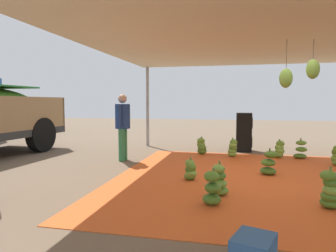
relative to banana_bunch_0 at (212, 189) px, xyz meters
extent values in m
plane|color=brown|center=(1.64, 2.23, -0.23)|extent=(40.00, 40.00, 0.00)
cube|color=#E05B23|center=(1.64, -0.77, -0.23)|extent=(5.64, 5.40, 0.01)
cylinder|color=#9EA0A5|center=(5.44, 2.53, 1.07)|extent=(0.10, 0.10, 2.61)
cube|color=beige|center=(1.64, -0.77, 2.40)|extent=(8.00, 7.00, 0.06)
cylinder|color=#4C422D|center=(1.93, -1.69, 2.20)|extent=(0.01, 0.01, 0.35)
ellipsoid|color=#75A83D|center=(1.93, -1.69, 1.82)|extent=(0.24, 0.24, 0.36)
cylinder|color=#4C422D|center=(1.84, -1.21, 2.12)|extent=(0.01, 0.01, 0.51)
ellipsoid|color=#75A83D|center=(1.84, -1.21, 1.66)|extent=(0.24, 0.24, 0.36)
ellipsoid|color=#477523|center=(0.01, 0.00, -0.15)|extent=(0.29, 0.29, 0.15)
ellipsoid|color=#477523|center=(0.00, -0.01, 0.02)|extent=(0.26, 0.26, 0.15)
ellipsoid|color=#518428|center=(-0.02, 0.01, 0.19)|extent=(0.23, 0.23, 0.15)
cylinder|color=olive|center=(-0.01, -0.02, 0.25)|extent=(0.04, 0.04, 0.12)
ellipsoid|color=#6B9E38|center=(4.05, -1.40, -0.14)|extent=(0.35, 0.35, 0.17)
ellipsoid|color=#75A83D|center=(4.04, -1.44, -0.05)|extent=(0.31, 0.31, 0.17)
ellipsoid|color=#75A83D|center=(4.06, -1.43, 0.05)|extent=(0.29, 0.29, 0.17)
ellipsoid|color=#60932D|center=(4.08, -1.45, 0.14)|extent=(0.26, 0.26, 0.17)
cylinder|color=olive|center=(4.05, -1.42, 0.20)|extent=(0.04, 0.04, 0.12)
ellipsoid|color=#477523|center=(2.06, -0.96, -0.15)|extent=(0.34, 0.34, 0.14)
ellipsoid|color=#518428|center=(2.05, -0.95, 0.02)|extent=(0.36, 0.36, 0.14)
ellipsoid|color=#477523|center=(2.02, -1.00, 0.19)|extent=(0.34, 0.34, 0.14)
cylinder|color=olive|center=(2.04, -0.97, 0.25)|extent=(0.04, 0.04, 0.12)
ellipsoid|color=#518428|center=(1.30, 0.50, -0.15)|extent=(0.31, 0.31, 0.14)
ellipsoid|color=#75A83D|center=(1.27, 0.48, -0.09)|extent=(0.28, 0.28, 0.14)
ellipsoid|color=#477523|center=(1.29, 0.50, -0.03)|extent=(0.24, 0.24, 0.14)
ellipsoid|color=#518428|center=(1.27, 0.48, 0.03)|extent=(0.27, 0.27, 0.14)
ellipsoid|color=#6B9E38|center=(1.30, 0.51, 0.09)|extent=(0.19, 0.19, 0.14)
cylinder|color=olive|center=(1.28, 0.49, 0.15)|extent=(0.04, 0.04, 0.12)
ellipsoid|color=#6B9E38|center=(3.28, -2.55, -0.06)|extent=(0.27, 0.27, 0.17)
ellipsoid|color=#477523|center=(3.27, -2.54, 0.09)|extent=(0.25, 0.25, 0.17)
ellipsoid|color=#75A83D|center=(3.93, -0.24, -0.14)|extent=(0.33, 0.33, 0.16)
ellipsoid|color=#6B9E38|center=(3.91, -0.23, -0.07)|extent=(0.25, 0.25, 0.16)
ellipsoid|color=#518428|center=(3.90, -0.25, 0.01)|extent=(0.23, 0.23, 0.16)
ellipsoid|color=#75A83D|center=(3.87, -0.25, 0.09)|extent=(0.28, 0.28, 0.16)
ellipsoid|color=#60932D|center=(3.90, -0.27, 0.17)|extent=(0.25, 0.25, 0.16)
cylinder|color=olive|center=(3.90, -0.24, 0.23)|extent=(0.04, 0.04, 0.12)
ellipsoid|color=#477523|center=(4.08, -1.94, -0.16)|extent=(0.43, 0.43, 0.12)
ellipsoid|color=#518428|center=(4.10, -1.97, 0.01)|extent=(0.41, 0.41, 0.12)
ellipsoid|color=#60932D|center=(4.12, -1.96, 0.17)|extent=(0.27, 0.27, 0.12)
cylinder|color=olive|center=(4.09, -1.95, 0.23)|extent=(0.04, 0.04, 0.12)
ellipsoid|color=#518428|center=(4.19, 0.59, -0.14)|extent=(0.34, 0.34, 0.17)
ellipsoid|color=#518428|center=(4.14, 0.59, -0.04)|extent=(0.33, 0.33, 0.17)
ellipsoid|color=#6B9E38|center=(4.16, 0.62, 0.05)|extent=(0.28, 0.28, 0.17)
ellipsoid|color=#60932D|center=(4.15, 0.62, 0.15)|extent=(0.30, 0.30, 0.17)
cylinder|color=olive|center=(4.16, 0.60, 0.21)|extent=(0.04, 0.04, 0.12)
ellipsoid|color=#6B9E38|center=(0.50, -0.10, -0.15)|extent=(0.34, 0.34, 0.14)
ellipsoid|color=#75A83D|center=(0.48, -0.08, -0.04)|extent=(0.32, 0.32, 0.14)
ellipsoid|color=#518428|center=(0.51, -0.07, 0.08)|extent=(0.27, 0.27, 0.14)
ellipsoid|color=#75A83D|center=(0.47, -0.06, 0.19)|extent=(0.25, 0.25, 0.14)
cylinder|color=olive|center=(0.50, -0.07, 0.25)|extent=(0.04, 0.04, 0.12)
ellipsoid|color=#477523|center=(0.22, -1.57, -0.15)|extent=(0.34, 0.34, 0.15)
ellipsoid|color=#477523|center=(0.19, -1.57, -0.05)|extent=(0.31, 0.31, 0.15)
ellipsoid|color=#75A83D|center=(0.17, -1.58, 0.04)|extent=(0.29, 0.29, 0.15)
ellipsoid|color=#477523|center=(0.20, -1.58, 0.13)|extent=(0.26, 0.26, 0.15)
ellipsoid|color=#518428|center=(0.18, -1.53, 0.23)|extent=(0.27, 0.27, 0.15)
cylinder|color=olive|center=(0.20, -1.56, 0.29)|extent=(0.04, 0.04, 0.12)
cube|color=#99754C|center=(2.65, 5.23, 0.92)|extent=(3.96, 0.30, 0.90)
cube|color=#99754C|center=(4.65, 6.21, 0.92)|extent=(0.21, 2.28, 0.90)
cylinder|color=black|center=(3.61, 5.23, 0.27)|extent=(1.01, 0.34, 1.00)
cube|color=olive|center=(8.95, 9.40, 0.92)|extent=(4.09, 1.08, 0.90)
cube|color=olive|center=(10.68, 11.00, 0.92)|extent=(0.64, 2.31, 0.90)
ellipsoid|color=#60932D|center=(8.68, 10.51, 0.93)|extent=(4.06, 2.80, 0.92)
cube|color=#237533|center=(8.68, 10.51, 1.41)|extent=(2.87, 2.34, 0.04)
cylinder|color=black|center=(9.93, 9.70, 0.27)|extent=(1.04, 0.51, 1.00)
cylinder|color=#337A4C|center=(2.78, 2.42, 0.17)|extent=(0.15, 0.15, 0.80)
cylinder|color=#337A4C|center=(2.96, 2.42, 0.17)|extent=(0.15, 0.15, 0.80)
cylinder|color=navy|center=(2.87, 2.42, 0.87)|extent=(0.37, 0.37, 0.60)
cylinder|color=navy|center=(2.62, 2.42, 0.90)|extent=(0.12, 0.12, 0.53)
cylinder|color=navy|center=(3.11, 2.42, 0.90)|extent=(0.12, 0.12, 0.53)
sphere|color=tan|center=(2.87, 2.42, 1.30)|extent=(0.22, 0.22, 0.22)
cube|color=black|center=(5.04, -0.56, 0.04)|extent=(0.53, 0.46, 0.55)
cylinder|color=#383838|center=(5.04, -0.79, 0.04)|extent=(0.34, 0.03, 0.34)
cube|color=black|center=(5.04, -0.56, 0.61)|extent=(0.53, 0.46, 0.58)
cylinder|color=#383838|center=(5.04, -0.79, 0.61)|extent=(0.34, 0.03, 0.34)
cube|color=#335B8E|center=(-1.55, -0.47, -0.09)|extent=(0.47, 0.43, 0.29)
camera|label=1|loc=(-4.20, -0.30, 1.21)|focal=32.50mm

